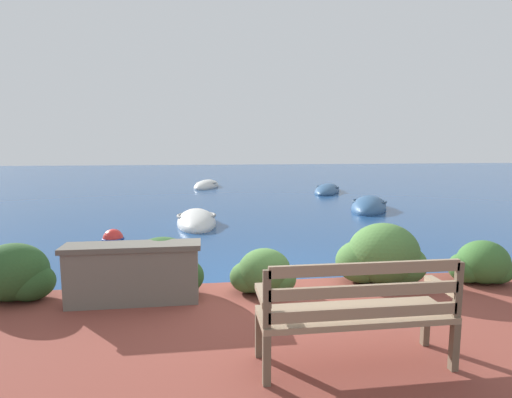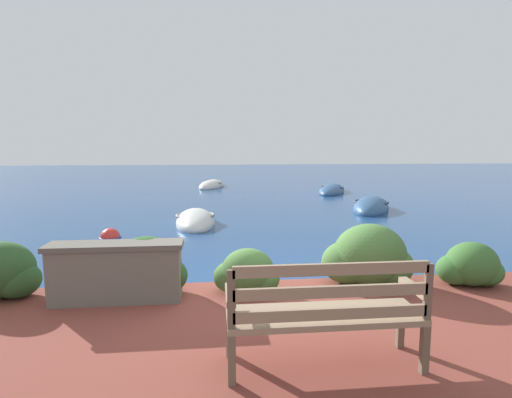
% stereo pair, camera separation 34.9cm
% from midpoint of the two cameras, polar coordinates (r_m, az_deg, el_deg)
% --- Properties ---
extents(ground_plane, '(80.00, 80.00, 0.00)m').
position_cam_midpoint_polar(ground_plane, '(5.57, 2.01, -13.70)').
color(ground_plane, navy).
extents(park_bench, '(1.60, 0.48, 0.93)m').
position_cam_midpoint_polar(park_bench, '(3.40, 12.96, -15.35)').
color(park_bench, brown).
rests_on(park_bench, patio_terrace).
extents(stone_wall, '(1.54, 0.39, 0.69)m').
position_cam_midpoint_polar(stone_wall, '(4.92, -17.37, -9.90)').
color(stone_wall, '#666056').
rests_on(stone_wall, patio_terrace).
extents(hedge_clump_left, '(1.04, 0.75, 0.71)m').
position_cam_midpoint_polar(hedge_clump_left, '(5.09, -13.64, -9.69)').
color(hedge_clump_left, '#284C23').
rests_on(hedge_clump_left, patio_terrace).
extents(hedge_clump_centre, '(0.82, 0.59, 0.56)m').
position_cam_midpoint_polar(hedge_clump_centre, '(4.99, 0.71, -10.63)').
color(hedge_clump_centre, '#426B33').
rests_on(hedge_clump_centre, patio_terrace).
extents(hedge_clump_right, '(1.18, 0.85, 0.80)m').
position_cam_midpoint_polar(hedge_clump_right, '(5.51, 17.49, -8.08)').
color(hedge_clump_right, '#426B33').
rests_on(hedge_clump_right, patio_terrace).
extents(hedge_clump_far_right, '(0.84, 0.60, 0.57)m').
position_cam_midpoint_polar(hedge_clump_far_right, '(6.03, 29.81, -8.38)').
color(hedge_clump_far_right, '#38662D').
rests_on(hedge_clump_far_right, patio_terrace).
extents(rowboat_nearest, '(1.08, 2.39, 0.66)m').
position_cam_midpoint_polar(rowboat_nearest, '(10.56, -7.70, -3.24)').
color(rowboat_nearest, silver).
rests_on(rowboat_nearest, ground_plane).
extents(rowboat_mid, '(2.14, 2.82, 0.76)m').
position_cam_midpoint_polar(rowboat_mid, '(13.27, 16.83, -1.27)').
color(rowboat_mid, '#2D517A').
rests_on(rowboat_mid, ground_plane).
extents(rowboat_far, '(2.24, 3.25, 0.64)m').
position_cam_midpoint_polar(rowboat_far, '(18.02, 11.33, 1.11)').
color(rowboat_far, '#2D517A').
rests_on(rowboat_far, ground_plane).
extents(rowboat_outer, '(1.73, 2.94, 0.65)m').
position_cam_midpoint_polar(rowboat_outer, '(20.05, -5.84, 1.85)').
color(rowboat_outer, silver).
rests_on(rowboat_outer, ground_plane).
extents(mooring_buoy, '(0.46, 0.46, 0.42)m').
position_cam_midpoint_polar(mooring_buoy, '(9.07, -19.08, -5.28)').
color(mooring_buoy, red).
rests_on(mooring_buoy, ground_plane).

